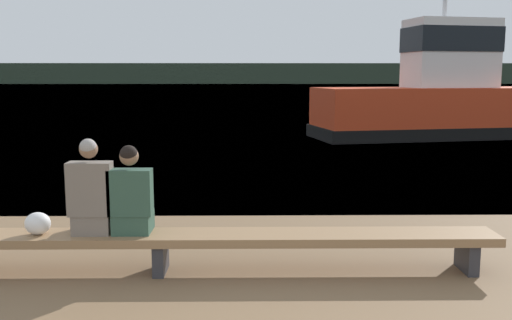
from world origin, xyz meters
TOP-DOWN VIEW (x-y plane):
  - water_surface at (0.00, 125.96)m, footprint 240.00×240.00m
  - far_shoreline at (0.00, 144.27)m, footprint 600.00×12.00m
  - bench_main at (-1.06, 3.47)m, footprint 7.26×0.51m
  - person_left at (-1.78, 3.49)m, footprint 0.46×0.42m
  - person_right at (-1.36, 3.49)m, footprint 0.46×0.42m
  - shopping_bag at (-2.36, 3.45)m, footprint 0.27×0.23m
  - tugboat_red at (6.45, 17.06)m, footprint 8.84×4.32m

SIDE VIEW (x-z plane):
  - water_surface at x=0.00m, z-range 0.00..0.00m
  - bench_main at x=-1.06m, z-range 0.14..0.57m
  - shopping_bag at x=-2.36m, z-range 0.43..0.67m
  - person_right at x=-1.36m, z-range 0.34..1.30m
  - person_left at x=-1.78m, z-range 0.33..1.36m
  - tugboat_red at x=6.45m, z-range -1.87..4.38m
  - far_shoreline at x=0.00m, z-range 0.00..5.02m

